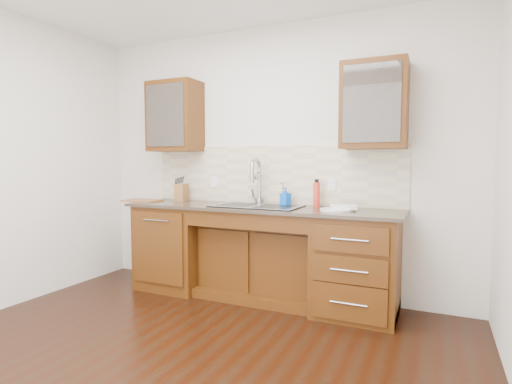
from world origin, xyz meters
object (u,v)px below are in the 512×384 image
at_px(knife_block, 182,192).
at_px(water_bottle, 317,195).
at_px(soap_bottle, 285,197).
at_px(cutting_board, 143,200).
at_px(plate, 336,210).

bearing_deg(knife_block, water_bottle, -8.50).
relative_size(soap_bottle, knife_block, 0.97).
bearing_deg(knife_block, cutting_board, -159.40).
distance_m(soap_bottle, cutting_board, 1.58).
xyz_separation_m(plate, cutting_board, (-2.11, -0.05, 0.00)).
height_order(plate, cutting_board, cutting_board).
bearing_deg(cutting_board, knife_block, 30.64).
bearing_deg(plate, soap_bottle, 161.54).
height_order(soap_bottle, cutting_board, soap_bottle).
distance_m(soap_bottle, water_bottle, 0.31).
xyz_separation_m(soap_bottle, water_bottle, (0.30, 0.03, 0.03)).
relative_size(soap_bottle, water_bottle, 0.77).
xyz_separation_m(plate, knife_block, (-1.75, 0.17, 0.08)).
bearing_deg(soap_bottle, water_bottle, 23.20).
xyz_separation_m(water_bottle, knife_block, (-1.51, -0.04, -0.02)).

